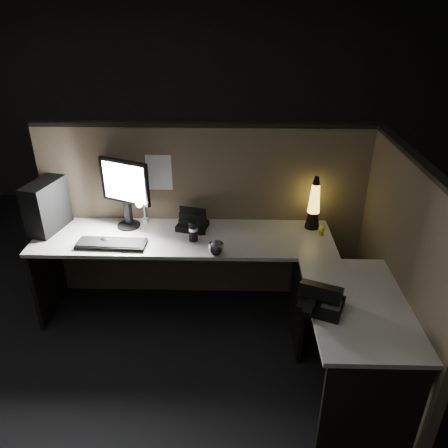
{
  "coord_description": "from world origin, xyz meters",
  "views": [
    {
      "loc": [
        0.24,
        -2.34,
        2.37
      ],
      "look_at": [
        0.17,
        0.35,
        0.97
      ],
      "focal_mm": 35.0,
      "sensor_mm": 36.0,
      "label": 1
    }
  ],
  "objects_px": {
    "lava_lamp": "(314,207)",
    "desk_phone": "(320,299)",
    "pc_tower": "(47,206)",
    "monitor": "(125,187)",
    "keyboard": "(112,244)"
  },
  "relations": [
    {
      "from": "lava_lamp",
      "to": "desk_phone",
      "type": "xyz_separation_m",
      "value": [
        -0.11,
        -1.02,
        -0.12
      ]
    },
    {
      "from": "monitor",
      "to": "lava_lamp",
      "type": "height_order",
      "value": "monitor"
    },
    {
      "from": "pc_tower",
      "to": "desk_phone",
      "type": "xyz_separation_m",
      "value": [
        1.98,
        -0.94,
        -0.14
      ]
    },
    {
      "from": "lava_lamp",
      "to": "desk_phone",
      "type": "relative_size",
      "value": 1.39
    },
    {
      "from": "pc_tower",
      "to": "monitor",
      "type": "relative_size",
      "value": 0.72
    },
    {
      "from": "pc_tower",
      "to": "monitor",
      "type": "height_order",
      "value": "monitor"
    },
    {
      "from": "desk_phone",
      "to": "pc_tower",
      "type": "bearing_deg",
      "value": 177.26
    },
    {
      "from": "pc_tower",
      "to": "desk_phone",
      "type": "height_order",
      "value": "pc_tower"
    },
    {
      "from": "keyboard",
      "to": "desk_phone",
      "type": "bearing_deg",
      "value": -23.51
    },
    {
      "from": "pc_tower",
      "to": "desk_phone",
      "type": "relative_size",
      "value": 1.28
    },
    {
      "from": "pc_tower",
      "to": "monitor",
      "type": "xyz_separation_m",
      "value": [
        0.61,
        0.07,
        0.13
      ]
    },
    {
      "from": "monitor",
      "to": "desk_phone",
      "type": "height_order",
      "value": "monitor"
    },
    {
      "from": "keyboard",
      "to": "lava_lamp",
      "type": "height_order",
      "value": "lava_lamp"
    },
    {
      "from": "keyboard",
      "to": "monitor",
      "type": "bearing_deg",
      "value": 81.35
    },
    {
      "from": "keyboard",
      "to": "lava_lamp",
      "type": "distance_m",
      "value": 1.58
    }
  ]
}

